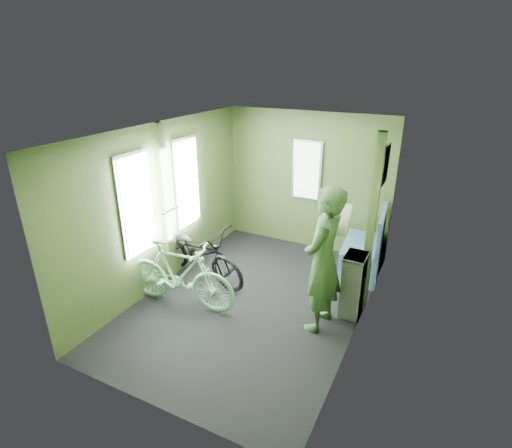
{
  "coord_description": "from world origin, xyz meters",
  "views": [
    {
      "loc": [
        2.1,
        -4.1,
        3.07
      ],
      "look_at": [
        0.0,
        0.1,
        1.1
      ],
      "focal_mm": 28.0,
      "sensor_mm": 36.0,
      "label": 1
    }
  ],
  "objects_px": {
    "bicycle_black": "(200,279)",
    "waste_box": "(353,285)",
    "passenger": "(323,260)",
    "bicycle_mint": "(182,305)",
    "bench_seat": "(363,254)"
  },
  "relations": [
    {
      "from": "passenger",
      "to": "bench_seat",
      "type": "relative_size",
      "value": 1.73
    },
    {
      "from": "bicycle_mint",
      "to": "bench_seat",
      "type": "xyz_separation_m",
      "value": [
        1.95,
        1.97,
        0.31
      ]
    },
    {
      "from": "bicycle_black",
      "to": "waste_box",
      "type": "relative_size",
      "value": 2.03
    },
    {
      "from": "bicycle_mint",
      "to": "passenger",
      "type": "relative_size",
      "value": 0.87
    },
    {
      "from": "bicycle_mint",
      "to": "bench_seat",
      "type": "distance_m",
      "value": 2.79
    },
    {
      "from": "bicycle_black",
      "to": "passenger",
      "type": "bearing_deg",
      "value": -85.21
    },
    {
      "from": "waste_box",
      "to": "bicycle_mint",
      "type": "bearing_deg",
      "value": -158.01
    },
    {
      "from": "bicycle_black",
      "to": "bicycle_mint",
      "type": "bearing_deg",
      "value": -153.11
    },
    {
      "from": "bicycle_black",
      "to": "bench_seat",
      "type": "relative_size",
      "value": 1.65
    },
    {
      "from": "passenger",
      "to": "waste_box",
      "type": "height_order",
      "value": "passenger"
    },
    {
      "from": "bicycle_black",
      "to": "waste_box",
      "type": "height_order",
      "value": "waste_box"
    },
    {
      "from": "bicycle_black",
      "to": "waste_box",
      "type": "xyz_separation_m",
      "value": [
        2.24,
        0.15,
        0.42
      ]
    },
    {
      "from": "passenger",
      "to": "waste_box",
      "type": "relative_size",
      "value": 2.13
    },
    {
      "from": "passenger",
      "to": "waste_box",
      "type": "distance_m",
      "value": 0.7
    },
    {
      "from": "passenger",
      "to": "bench_seat",
      "type": "xyz_separation_m",
      "value": [
        0.18,
        1.54,
        -0.59
      ]
    }
  ]
}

